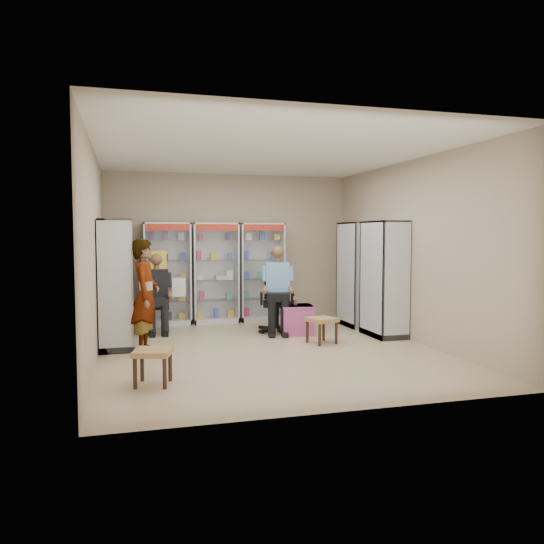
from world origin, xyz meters
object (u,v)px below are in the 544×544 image
object	(u,v)px
wooden_chair	(157,306)
seated_shopkeeper	(278,292)
cabinet_back_mid	(215,273)
pink_trunk	(297,320)
cabinet_right_far	(357,274)
cabinet_back_right	(261,272)
office_chair	(277,300)
cabinet_back_left	(167,274)
woven_stool_b	(153,367)
cabinet_left_near	(116,284)
cabinet_left_far	(117,279)
cabinet_right_near	(384,279)
woven_stool_a	(322,330)
standing_man	(145,296)

from	to	relation	value
wooden_chair	seated_shopkeeper	bearing A→B (deg)	-17.45
cabinet_back_mid	pink_trunk	distance (m)	2.17
cabinet_right_far	seated_shopkeeper	xyz separation A→B (m)	(-1.67, -0.26, -0.27)
cabinet_back_right	office_chair	size ratio (longest dim) A/B	1.74
cabinet_right_far	cabinet_back_left	bearing A→B (deg)	72.25
wooden_chair	office_chair	xyz separation A→B (m)	(2.11, -0.61, 0.11)
woven_stool_b	office_chair	bearing A→B (deg)	51.12
cabinet_left_near	office_chair	world-z (taller)	cabinet_left_near
cabinet_left_far	cabinet_left_near	size ratio (longest dim) A/B	1.00
cabinet_right_near	cabinet_left_far	bearing A→B (deg)	73.75
seated_shopkeeper	woven_stool_a	xyz separation A→B (m)	(0.42, -1.13, -0.52)
cabinet_back_mid	cabinet_left_near	world-z (taller)	same
cabinet_left_far	seated_shopkeeper	world-z (taller)	cabinet_left_far
office_chair	woven_stool_b	bearing A→B (deg)	-114.75
wooden_chair	woven_stool_b	distance (m)	3.54
cabinet_back_left	office_chair	world-z (taller)	cabinet_back_left
cabinet_back_right	woven_stool_a	size ratio (longest dim) A/B	4.77
cabinet_back_left	standing_man	xyz separation A→B (m)	(-0.51, -2.44, -0.15)
cabinet_right_near	cabinet_left_far	size ratio (longest dim) A/B	1.00
cabinet_right_near	standing_man	size ratio (longest dim) A/B	1.18
cabinet_back_mid	cabinet_right_near	size ratio (longest dim) A/B	1.00
cabinet_left_near	seated_shopkeeper	distance (m)	2.87
cabinet_right_near	office_chair	size ratio (longest dim) A/B	1.74
pink_trunk	cabinet_back_right	bearing A→B (deg)	98.04
office_chair	pink_trunk	world-z (taller)	office_chair
cabinet_left_far	seated_shopkeeper	xyz separation A→B (m)	(2.79, -0.46, -0.27)
office_chair	woven_stool_b	size ratio (longest dim) A/B	2.73
cabinet_left_near	woven_stool_b	xyz separation A→B (m)	(0.44, -2.22, -0.79)
office_chair	cabinet_right_near	bearing A→B (deg)	-13.82
cabinet_back_mid	cabinet_right_near	bearing A→B (deg)	-40.84
woven_stool_a	cabinet_left_far	bearing A→B (deg)	153.58
cabinet_right_near	woven_stool_a	xyz separation A→B (m)	(-1.26, -0.29, -0.79)
standing_man	cabinet_back_right	bearing A→B (deg)	-33.14
cabinet_left_far	cabinet_left_near	world-z (taller)	same
cabinet_back_left	cabinet_right_near	world-z (taller)	same
cabinet_back_left	cabinet_right_near	xyz separation A→B (m)	(3.53, -2.23, 0.00)
pink_trunk	seated_shopkeeper	bearing A→B (deg)	136.54
woven_stool_b	pink_trunk	bearing A→B (deg)	44.68
cabinet_back_right	pink_trunk	xyz separation A→B (m)	(0.23, -1.66, -0.74)
standing_man	pink_trunk	bearing A→B (deg)	-62.00
cabinet_back_right	cabinet_left_far	xyz separation A→B (m)	(-2.83, -0.93, 0.00)
cabinet_right_near	cabinet_left_near	bearing A→B (deg)	87.43
cabinet_left_near	woven_stool_a	bearing A→B (deg)	81.27
pink_trunk	woven_stool_b	xyz separation A→B (m)	(-2.63, -2.60, -0.05)
cabinet_left_far	cabinet_right_near	bearing A→B (deg)	73.75
cabinet_right_far	seated_shopkeeper	size ratio (longest dim) A/B	1.37
office_chair	woven_stool_b	distance (m)	3.76
wooden_chair	cabinet_right_far	bearing A→B (deg)	-6.04
seated_shopkeeper	standing_man	bearing A→B (deg)	-141.93
wooden_chair	cabinet_right_near	bearing A→B (deg)	-21.64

